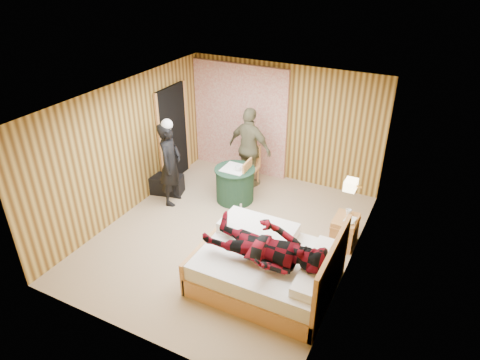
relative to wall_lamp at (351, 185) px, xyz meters
The scene contains 23 objects.
floor 2.36m from the wall_lamp, 166.83° to the right, with size 4.20×5.00×0.01m, color #9F8068.
ceiling 2.31m from the wall_lamp, 166.83° to the right, with size 4.20×5.00×0.01m, color silver.
wall_back 2.81m from the wall_lamp, 133.17° to the left, with size 4.20×0.02×2.50m, color gold.
wall_left 4.05m from the wall_lamp, behind, with size 0.02×5.00×2.50m, color gold.
wall_right 0.49m from the wall_lamp, 68.55° to the right, with size 0.02×5.00×2.50m, color gold.
curtain 3.53m from the wall_lamp, 145.89° to the left, with size 2.20×0.08×2.40m, color silver.
doorway 4.10m from the wall_lamp, 166.59° to the left, with size 0.06×0.90×2.05m, color black.
wall_lamp is the anchor object (origin of this frame).
bed 1.78m from the wall_lamp, 122.73° to the right, with size 2.01×1.58×1.09m.
nightstand 1.06m from the wall_lamp, 100.11° to the left, with size 0.40×0.55×0.53m.
round_table 2.65m from the wall_lamp, 163.76° to the left, with size 0.80×0.80×0.71m.
chair_far 2.83m from the wall_lamp, 150.72° to the left, with size 0.43×0.43×0.93m.
chair_near 2.50m from the wall_lamp, 161.28° to the left, with size 0.42×0.42×0.88m.
duffel_bag 3.94m from the wall_lamp, behind, with size 0.68×0.36×0.38m, color black.
sneaker_left 2.30m from the wall_lamp, behind, with size 0.28×0.11×0.12m, color white.
sneaker_right 2.60m from the wall_lamp, 167.15° to the left, with size 0.28×0.11×0.12m, color white.
woman_standing 3.49m from the wall_lamp, behind, with size 0.61×0.40×1.67m, color black.
man_at_table 2.78m from the wall_lamp, 150.15° to the left, with size 1.01×0.42×1.72m, color brown.
man_on_bed 1.69m from the wall_lamp, 117.72° to the right, with size 1.77×0.67×0.86m, color maroon.
book_lower 0.79m from the wall_lamp, 102.66° to the left, with size 0.17×0.22×0.02m, color white.
book_upper 0.77m from the wall_lamp, 102.66° to the left, with size 0.16×0.22×0.02m, color white.
cup_nightstand 0.82m from the wall_lamp, 96.62° to the left, with size 0.10×0.10×0.09m, color white.
cup_table 2.43m from the wall_lamp, 164.25° to the left, with size 0.12×0.12×0.10m, color white.
Camera 1 is at (2.98, -5.41, 4.53)m, focal length 32.00 mm.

